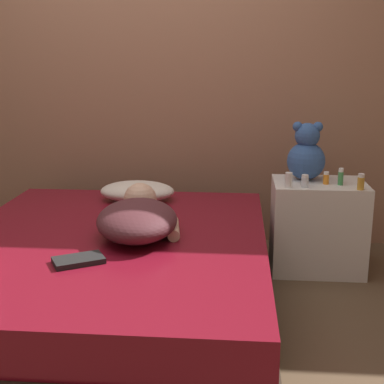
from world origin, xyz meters
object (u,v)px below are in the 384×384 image
object	(u,v)px
bottle_clear	(305,181)
bottle_pink	(341,177)
bottle_amber	(361,182)
person_lying	(138,217)
bottle_orange	(326,178)
bottle_white	(289,180)
teddy_bear	(306,155)
bottle_green	(341,177)
book	(79,260)
pillow	(137,191)

from	to	relation	value
bottle_clear	bottle_pink	bearing A→B (deg)	29.54
bottle_clear	bottle_amber	size ratio (longest dim) A/B	0.80
person_lying	bottle_orange	size ratio (longest dim) A/B	10.17
bottle_amber	bottle_pink	bearing A→B (deg)	116.84
bottle_white	bottle_orange	world-z (taller)	bottle_white
teddy_bear	bottle_white	bearing A→B (deg)	-118.88
bottle_clear	bottle_pink	world-z (taller)	same
bottle_clear	bottle_pink	distance (m)	0.26
bottle_pink	bottle_clear	bearing A→B (deg)	-150.46
bottle_green	bottle_amber	xyz separation A→B (m)	(0.09, -0.11, -0.00)
bottle_pink	book	xyz separation A→B (m)	(-1.30, -1.05, -0.16)
bottle_amber	bottle_white	bearing A→B (deg)	177.10
teddy_bear	bottle_clear	world-z (taller)	teddy_bear
bottle_white	bottle_amber	bearing A→B (deg)	-2.90
bottle_white	book	distance (m)	1.35
person_lying	teddy_bear	size ratio (longest dim) A/B	2.16
bottle_white	bottle_clear	size ratio (longest dim) A/B	1.19
bottle_white	pillow	bearing A→B (deg)	171.06
bottle_amber	bottle_orange	bearing A→B (deg)	144.87
bottle_amber	bottle_clear	bearing A→B (deg)	173.47
pillow	bottle_green	size ratio (longest dim) A/B	4.57
bottle_green	bottle_pink	size ratio (longest dim) A/B	1.36
person_lying	bottle_amber	world-z (taller)	bottle_amber
bottle_pink	bottle_orange	bearing A→B (deg)	-156.03
person_lying	bottle_white	size ratio (longest dim) A/B	8.68
bottle_green	bottle_amber	distance (m)	0.14
pillow	bottle_white	distance (m)	0.93
teddy_bear	bottle_green	world-z (taller)	teddy_bear
bottle_clear	bottle_amber	bearing A→B (deg)	-6.53
bottle_green	bottle_orange	bearing A→B (deg)	170.68
pillow	teddy_bear	xyz separation A→B (m)	(1.04, 0.08, 0.23)
bottle_clear	bottle_amber	xyz separation A→B (m)	(0.31, -0.04, 0.01)
pillow	book	bearing A→B (deg)	-93.54
person_lying	bottle_white	distance (m)	0.93
bottle_white	bottle_pink	size ratio (longest dim) A/B	1.19
bottle_orange	bottle_clear	size ratio (longest dim) A/B	1.02
bottle_clear	book	distance (m)	1.42
bottle_green	bottle_amber	bearing A→B (deg)	-49.65
bottle_orange	bottle_clear	bearing A→B (deg)	-146.97
bottle_white	bottle_clear	distance (m)	0.10
teddy_bear	pillow	bearing A→B (deg)	-175.80
teddy_bear	bottle_green	size ratio (longest dim) A/B	3.52
bottle_clear	book	world-z (taller)	bottle_clear
bottle_orange	bottle_white	bearing A→B (deg)	-155.94
person_lying	bottle_amber	distance (m)	1.29
pillow	bottle_clear	distance (m)	1.02
teddy_bear	bottle_amber	xyz separation A→B (m)	(0.28, -0.24, -0.11)
bottle_green	bottle_orange	distance (m)	0.08
teddy_bear	bottle_orange	bearing A→B (deg)	-47.51
bottle_orange	bottle_amber	world-z (taller)	bottle_amber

